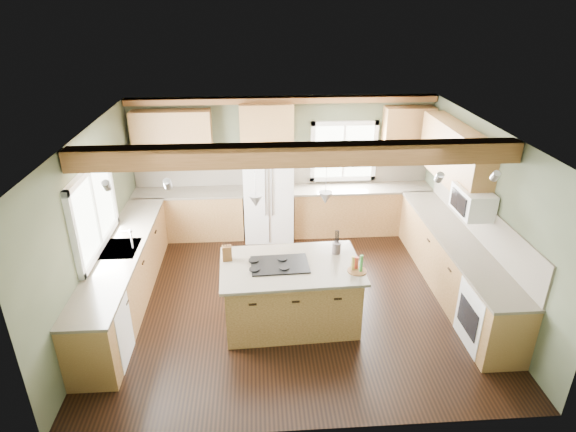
{
  "coord_description": "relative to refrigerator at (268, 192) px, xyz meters",
  "views": [
    {
      "loc": [
        -0.5,
        -6.19,
        4.26
      ],
      "look_at": [
        -0.05,
        0.3,
        1.24
      ],
      "focal_mm": 30.0,
      "sensor_mm": 36.0,
      "label": 1
    }
  ],
  "objects": [
    {
      "name": "upper_cab_over_fridge",
      "position": [
        -0.0,
        0.21,
        1.25
      ],
      "size": [
        0.96,
        0.35,
        0.7
      ],
      "primitive_type": "cube",
      "color": "brown",
      "rests_on": "wall_back"
    },
    {
      "name": "wall_left",
      "position": [
        -2.5,
        -2.12,
        0.4
      ],
      "size": [
        0.0,
        5.0,
        5.0
      ],
      "primitive_type": "plane",
      "rotation": [
        1.57,
        0.0,
        1.57
      ],
      "color": "#3C4531",
      "rests_on": "ground"
    },
    {
      "name": "wall_back",
      "position": [
        0.3,
        0.38,
        0.4
      ],
      "size": [
        5.6,
        0.0,
        5.6
      ],
      "primitive_type": "plane",
      "rotation": [
        1.57,
        0.0,
        0.0
      ],
      "color": "#3C4531",
      "rests_on": "ground"
    },
    {
      "name": "base_cab_back_right",
      "position": [
        1.79,
        0.08,
        -0.46
      ],
      "size": [
        2.62,
        0.6,
        0.88
      ],
      "primitive_type": "cube",
      "color": "brown",
      "rests_on": "floor"
    },
    {
      "name": "utensil_crock",
      "position": [
        0.89,
        -2.42,
        0.1
      ],
      "size": [
        0.13,
        0.13,
        0.16
      ],
      "primitive_type": "cylinder",
      "rotation": [
        0.0,
        0.0,
        0.05
      ],
      "color": "#3A352F",
      "rests_on": "island_top"
    },
    {
      "name": "upper_cab_back_left",
      "position": [
        -1.69,
        0.21,
        1.05
      ],
      "size": [
        1.4,
        0.35,
        0.9
      ],
      "primitive_type": "cube",
      "color": "brown",
      "rests_on": "wall_back"
    },
    {
      "name": "cooktop",
      "position": [
        0.07,
        -2.7,
        0.03
      ],
      "size": [
        0.8,
        0.55,
        0.02
      ],
      "primitive_type": "cube",
      "rotation": [
        0.0,
        0.0,
        0.04
      ],
      "color": "black",
      "rests_on": "island_top"
    },
    {
      "name": "dishwasher",
      "position": [
        -2.19,
        -3.37,
        -0.47
      ],
      "size": [
        0.6,
        0.6,
        0.84
      ],
      "primitive_type": "cube",
      "color": "white",
      "rests_on": "floor"
    },
    {
      "name": "counter_right",
      "position": [
        2.8,
        -2.07,
        0.0
      ],
      "size": [
        0.64,
        3.74,
        0.04
      ],
      "primitive_type": "cube",
      "color": "#484134",
      "rests_on": "base_cab_right"
    },
    {
      "name": "backsplash_back",
      "position": [
        0.3,
        0.36,
        0.31
      ],
      "size": [
        5.58,
        0.03,
        0.58
      ],
      "primitive_type": "cube",
      "color": "brown",
      "rests_on": "wall_back"
    },
    {
      "name": "counter_back_right",
      "position": [
        1.79,
        0.08,
        0.0
      ],
      "size": [
        2.66,
        0.64,
        0.04
      ],
      "primitive_type": "cube",
      "color": "#484134",
      "rests_on": "base_cab_back_right"
    },
    {
      "name": "bottle_tray",
      "position": [
        1.09,
        -2.93,
        0.14
      ],
      "size": [
        0.33,
        0.33,
        0.24
      ],
      "primitive_type": null,
      "rotation": [
        0.0,
        0.0,
        0.37
      ],
      "color": "brown",
      "rests_on": "island_top"
    },
    {
      "name": "ceiling_beam",
      "position": [
        0.3,
        -2.69,
        1.57
      ],
      "size": [
        5.55,
        0.26,
        0.26
      ],
      "primitive_type": "cube",
      "color": "#553318",
      "rests_on": "ceiling"
    },
    {
      "name": "upper_cab_back_corner",
      "position": [
        2.6,
        0.21,
        1.05
      ],
      "size": [
        0.9,
        0.35,
        0.9
      ],
      "primitive_type": "cube",
      "color": "brown",
      "rests_on": "wall_back"
    },
    {
      "name": "island_top",
      "position": [
        0.22,
        -2.69,
        0.0
      ],
      "size": [
        1.96,
        1.29,
        0.04
      ],
      "primitive_type": "cube",
      "rotation": [
        0.0,
        0.0,
        0.04
      ],
      "color": "#484134",
      "rests_on": "island"
    },
    {
      "name": "oven",
      "position": [
        2.79,
        -3.37,
        -0.47
      ],
      "size": [
        0.6,
        0.72,
        0.84
      ],
      "primitive_type": "cube",
      "color": "white",
      "rests_on": "floor"
    },
    {
      "name": "upper_cab_right",
      "position": [
        2.92,
        -1.22,
        1.05
      ],
      "size": [
        0.35,
        2.2,
        0.9
      ],
      "primitive_type": "cube",
      "color": "brown",
      "rests_on": "wall_right"
    },
    {
      "name": "refrigerator",
      "position": [
        0.0,
        0.0,
        0.0
      ],
      "size": [
        0.9,
        0.74,
        1.8
      ],
      "primitive_type": "cube",
      "color": "white",
      "rests_on": "floor"
    },
    {
      "name": "base_cab_right",
      "position": [
        2.8,
        -2.07,
        -0.46
      ],
      "size": [
        0.6,
        3.7,
        0.88
      ],
      "primitive_type": "cube",
      "color": "brown",
      "rests_on": "floor"
    },
    {
      "name": "ceiling",
      "position": [
        0.3,
        -2.12,
        1.7
      ],
      "size": [
        5.6,
        5.6,
        0.0
      ],
      "primitive_type": "plane",
      "rotation": [
        3.14,
        0.0,
        0.0
      ],
      "color": "silver",
      "rests_on": "wall_back"
    },
    {
      "name": "counter_left",
      "position": [
        -2.2,
        -2.07,
        0.0
      ],
      "size": [
        0.64,
        3.74,
        0.04
      ],
      "primitive_type": "cube",
      "color": "#484134",
      "rests_on": "base_cab_left"
    },
    {
      "name": "wall_right",
      "position": [
        3.1,
        -2.12,
        0.4
      ],
      "size": [
        0.0,
        5.0,
        5.0
      ],
      "primitive_type": "plane",
      "rotation": [
        1.57,
        0.0,
        -1.57
      ],
      "color": "#3C4531",
      "rests_on": "ground"
    },
    {
      "name": "counter_back_left",
      "position": [
        -1.49,
        0.08,
        0.0
      ],
      "size": [
        2.06,
        0.64,
        0.04
      ],
      "primitive_type": "cube",
      "color": "#484134",
      "rests_on": "base_cab_back_left"
    },
    {
      "name": "backsplash_right",
      "position": [
        3.08,
        -2.07,
        0.31
      ],
      "size": [
        0.03,
        3.7,
        0.58
      ],
      "primitive_type": "cube",
      "color": "brown",
      "rests_on": "wall_right"
    },
    {
      "name": "island",
      "position": [
        0.22,
        -2.69,
        -0.46
      ],
      "size": [
        1.83,
        1.17,
        0.88
      ],
      "primitive_type": "cube",
      "rotation": [
        0.0,
        0.0,
        0.04
      ],
      "color": "brown",
      "rests_on": "floor"
    },
    {
      "name": "pendant_left",
      "position": [
        -0.22,
        -2.71,
        0.98
      ],
      "size": [
        0.18,
        0.18,
        0.16
      ],
      "primitive_type": "cone",
      "rotation": [
        3.14,
        0.0,
        0.0
      ],
      "color": "#B2B2B7",
      "rests_on": "ceiling"
    },
    {
      "name": "base_cab_back_left",
      "position": [
        -1.49,
        0.08,
        -0.46
      ],
      "size": [
        2.02,
        0.6,
        0.88
      ],
      "primitive_type": "cube",
      "color": "brown",
      "rests_on": "floor"
    },
    {
      "name": "floor",
      "position": [
        0.3,
        -2.12,
        -0.9
      ],
      "size": [
        5.6,
        5.6,
        0.0
      ],
      "primitive_type": "plane",
      "color": "black",
      "rests_on": "ground"
    },
    {
      "name": "base_cab_left",
      "position": [
        -2.2,
        -2.07,
        -0.46
      ],
      "size": [
        0.6,
        3.7,
        0.88
      ],
      "primitive_type": "cube",
      "color": "brown",
      "rests_on": "floor"
    },
    {
      "name": "knife_block",
      "position": [
        -0.64,
        -2.51,
        0.13
      ],
      "size": [
        0.14,
        0.11,
        0.22
      ],
      "primitive_type": "cube",
      "rotation": [
        0.0,
        0.0,
        0.11
      ],
      "color": "brown",
      "rests_on": "island_top"
    },
    {
      "name": "soffit_trim",
      "position": [
        0.3,
        0.28,
        1.64
      ],
      "size": [
        5.55,
        0.2,
        0.1
      ],
      "primitive_type": "cube",
      "color": "#553318",
      "rests_on": "ceiling"
    },
    {
      "name": "window_back",
      "position": [
        1.45,
        0.36,
        0.65
      ],
      "size": [
        1.1,
        0.04,
        1.0
      ],
      "primitive_type": "cube",
      "color": "white",
      "rests_on": "wall_back"
    },
    {
      "name": "pendant_right",
      "position": [
        0.67,
        -2.68,
        0.98
      ],
      "size": [
        0.18,
        0.18,
        0.16
      ],
      "primitive_type": "cone",
      "rotation": [
        3.14,
        0.0,
        0.0
      ],
      "color": "#B2B2B7",
      "rests_on": "ceiling"
    },
    {
      "name": "window_left",
      "position": [
        -2.48,
        -2.07,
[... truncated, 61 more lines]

